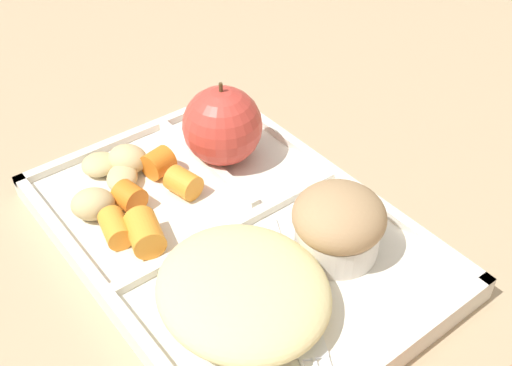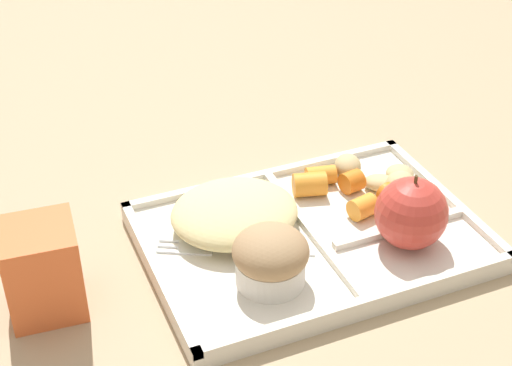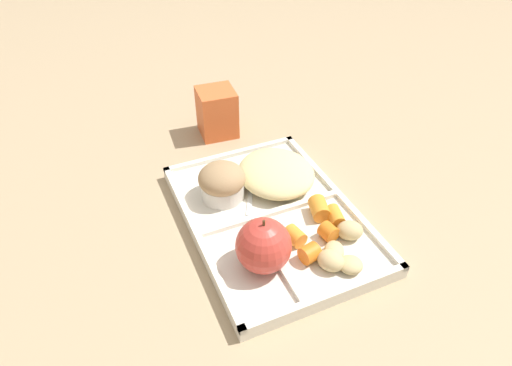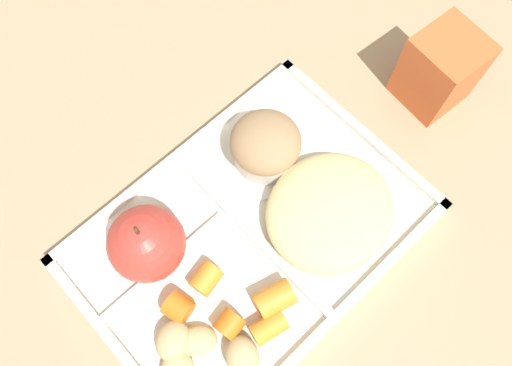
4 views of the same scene
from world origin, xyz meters
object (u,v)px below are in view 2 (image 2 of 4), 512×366
Objects in this scene: lunch_tray at (311,238)px; bran_muffin at (271,258)px; milk_carton at (43,269)px; green_apple at (411,213)px; plastic_fork at (220,249)px.

bran_muffin is (0.07, 0.05, 0.04)m from lunch_tray.
green_apple is at bearing 174.62° from milk_carton.
lunch_tray reaches higher than plastic_fork.
bran_muffin is (0.16, 0.00, -0.01)m from green_apple.
plastic_fork is at bearing -19.19° from green_apple.
plastic_fork is (0.19, -0.06, -0.04)m from green_apple.
green_apple is at bearing 180.00° from bran_muffin.
green_apple reaches higher than milk_carton.
plastic_fork is 0.18m from milk_carton.
milk_carton reaches higher than lunch_tray.
bran_muffin is 0.81× the size of milk_carton.
green_apple is 1.12× the size of bran_muffin.
lunch_tray is 0.10m from plastic_fork.
green_apple is at bearing 148.52° from lunch_tray.
milk_carton is (0.37, -0.07, -0.01)m from green_apple.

